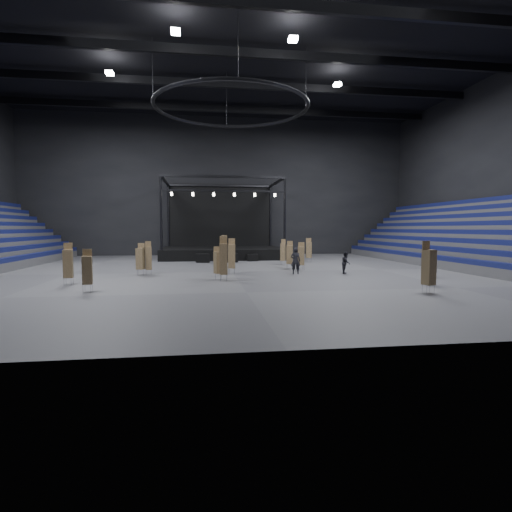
{
  "coord_description": "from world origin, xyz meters",
  "views": [
    {
      "loc": [
        -2.4,
        -32.02,
        3.52
      ],
      "look_at": [
        1.68,
        -2.0,
        1.4
      ],
      "focal_mm": 28.0,
      "sensor_mm": 36.0,
      "label": 1
    }
  ],
  "objects": [
    {
      "name": "floor",
      "position": [
        0.0,
        0.0,
        0.0
      ],
      "size": [
        50.0,
        50.0,
        0.0
      ],
      "primitive_type": "plane",
      "color": "#474649",
      "rests_on": "ground"
    },
    {
      "name": "ceiling",
      "position": [
        0.0,
        0.0,
        18.0
      ],
      "size": [
        50.0,
        42.0,
        0.2
      ],
      "primitive_type": "cube",
      "color": "black",
      "rests_on": "wall_back"
    },
    {
      "name": "wall_back",
      "position": [
        0.0,
        21.0,
        9.0
      ],
      "size": [
        50.0,
        0.2,
        18.0
      ],
      "primitive_type": "cube",
      "color": "black",
      "rests_on": "ground"
    },
    {
      "name": "wall_front",
      "position": [
        0.0,
        -21.0,
        9.0
      ],
      "size": [
        50.0,
        0.2,
        18.0
      ],
      "primitive_type": "cube",
      "color": "black",
      "rests_on": "ground"
    },
    {
      "name": "bleachers_right",
      "position": [
        22.94,
        0.0,
        1.73
      ],
      "size": [
        7.2,
        40.0,
        6.4
      ],
      "color": "#464648",
      "rests_on": "floor"
    },
    {
      "name": "stage",
      "position": [
        0.0,
        16.24,
        1.45
      ],
      "size": [
        14.0,
        10.0,
        9.2
      ],
      "color": "black",
      "rests_on": "floor"
    },
    {
      "name": "truss_ring",
      "position": [
        -0.0,
        0.0,
        13.0
      ],
      "size": [
        12.3,
        12.3,
        5.15
      ],
      "color": "black",
      "rests_on": "ceiling"
    },
    {
      "name": "roof_girders",
      "position": [
        0.0,
        -0.0,
        17.2
      ],
      "size": [
        49.0,
        30.35,
        0.7
      ],
      "color": "black",
      "rests_on": "ceiling"
    },
    {
      "name": "floodlights",
      "position": [
        0.0,
        -4.0,
        16.6
      ],
      "size": [
        28.6,
        16.6,
        0.25
      ],
      "color": "white",
      "rests_on": "roof_girders"
    },
    {
      "name": "flight_case_left",
      "position": [
        -2.32,
        9.0,
        0.45
      ],
      "size": [
        1.45,
        0.9,
        0.9
      ],
      "primitive_type": "cube",
      "rotation": [
        0.0,
        0.0,
        -0.17
      ],
      "color": "black",
      "rests_on": "floor"
    },
    {
      "name": "flight_case_mid",
      "position": [
        0.56,
        8.92,
        0.45
      ],
      "size": [
        1.49,
        1.01,
        0.91
      ],
      "primitive_type": "cube",
      "rotation": [
        0.0,
        0.0,
        0.26
      ],
      "color": "black",
      "rests_on": "floor"
    },
    {
      "name": "flight_case_right",
      "position": [
        2.93,
        10.05,
        0.38
      ],
      "size": [
        1.2,
        0.74,
        0.75
      ],
      "primitive_type": "cube",
      "rotation": [
        0.0,
        0.0,
        0.16
      ],
      "color": "black",
      "rests_on": "floor"
    },
    {
      "name": "chair_stack_0",
      "position": [
        -1.3,
        -4.68,
        1.2
      ],
      "size": [
        0.66,
        0.66,
        2.26
      ],
      "rotation": [
        0.0,
        0.0,
        0.43
      ],
      "color": "silver",
      "rests_on": "floor"
    },
    {
      "name": "chair_stack_1",
      "position": [
        -0.25,
        8.01,
        1.45
      ],
      "size": [
        0.73,
        0.73,
        2.81
      ],
      "rotation": [
        0.0,
        0.0,
        -0.42
      ],
      "color": "silver",
      "rests_on": "floor"
    },
    {
      "name": "chair_stack_2",
      "position": [
        -10.63,
        -6.07,
        1.36
      ],
      "size": [
        0.61,
        0.61,
        2.62
      ],
      "rotation": [
        0.0,
        0.0,
        0.15
      ],
      "color": "silver",
      "rests_on": "floor"
    },
    {
      "name": "chair_stack_3",
      "position": [
        -6.97,
        -1.39,
        1.27
      ],
      "size": [
        0.64,
        0.64,
        2.4
      ],
      "rotation": [
        0.0,
        0.0,
        -0.25
      ],
      "color": "silver",
      "rests_on": "floor"
    },
    {
      "name": "chair_stack_4",
      "position": [
        11.53,
        -9.35,
        1.02
      ],
      "size": [
        0.58,
        0.58,
        1.9
      ],
      "rotation": [
        0.0,
        0.0,
        0.39
      ],
      "color": "silver",
      "rests_on": "floor"
    },
    {
      "name": "chair_stack_5",
      "position": [
        -0.98,
        -5.51,
        1.52
      ],
      "size": [
        0.56,
        0.56,
        3.0
      ],
      "rotation": [
        0.0,
        0.0,
        -0.06
      ],
      "color": "silver",
      "rests_on": "floor"
    },
    {
      "name": "chair_stack_6",
      "position": [
        9.77,
        -11.99,
        1.46
      ],
      "size": [
        0.7,
        0.7,
        2.83
      ],
      "rotation": [
        0.0,
        0.0,
        0.33
      ],
      "color": "silver",
      "rests_on": "floor"
    },
    {
      "name": "chair_stack_7",
      "position": [
        5.13,
        1.71,
        1.27
      ],
      "size": [
        0.64,
        0.64,
        2.41
      ],
      "rotation": [
        0.0,
        0.0,
        -0.31
      ],
      "color": "silver",
      "rests_on": "floor"
    },
    {
      "name": "chair_stack_8",
      "position": [
        8.55,
        8.01,
        1.32
      ],
      "size": [
        0.63,
        0.63,
        2.49
      ],
      "rotation": [
        0.0,
        0.0,
        -0.16
      ],
      "color": "silver",
      "rests_on": "floor"
    },
    {
      "name": "chair_stack_9",
      "position": [
        5.79,
        0.29,
        1.25
      ],
      "size": [
        0.67,
        0.67,
        2.35
      ],
      "rotation": [
        0.0,
        0.0,
        -0.29
      ],
      "color": "silver",
      "rests_on": "floor"
    },
    {
      "name": "chair_stack_10",
      "position": [
        -8.69,
        -9.06,
        1.25
      ],
      "size": [
        0.58,
        0.58,
        2.37
      ],
      "rotation": [
        0.0,
        0.0,
        0.16
      ],
      "color": "silver",
      "rests_on": "floor"
    },
    {
      "name": "chair_stack_11",
      "position": [
        -6.42,
        -1.08,
        1.29
      ],
      "size": [
        0.53,
        0.53,
        2.53
      ],
      "rotation": [
        0.0,
        0.0,
        0.18
      ],
      "color": "silver",
      "rests_on": "floor"
    },
    {
      "name": "chair_stack_12",
      "position": [
        14.0,
        -4.84,
        1.2
      ],
      "size": [
        0.51,
        0.51,
        2.27
      ],
      "rotation": [
        0.0,
        0.0,
        -0.01
      ],
      "color": "silver",
      "rests_on": "floor"
    },
    {
      "name": "chair_stack_13",
      "position": [
        5.38,
        5.77,
        1.26
      ],
      "size": [
        0.58,
        0.58,
        2.47
      ],
      "rotation": [
        0.0,
        0.0,
        -0.41
      ],
      "color": "silver",
      "rests_on": "floor"
    },
    {
      "name": "chair_stack_14",
      "position": [
        -0.13,
        -1.48,
        1.41
      ],
      "size": [
        0.59,
        0.59,
        2.74
      ],
      "rotation": [
        0.0,
        0.0,
        -0.12
      ],
      "color": "silver",
      "rests_on": "floor"
    },
    {
      "name": "man_center",
      "position": [
        4.71,
        -2.26,
        1.02
      ],
      "size": [
        0.86,
        0.69,
        2.04
      ],
      "primitive_type": "imported",
      "rotation": [
        0.0,
        0.0,
        2.84
      ],
      "color": "black",
      "rests_on": "floor"
    },
    {
      "name": "crew_member",
      "position": [
        8.66,
        -2.47,
        0.85
      ],
      "size": [
        0.93,
        1.02,
        1.7
      ],
      "primitive_type": "imported",
      "rotation": [
        0.0,
        0.0,
        1.14
      ],
      "color": "black",
      "rests_on": "floor"
    }
  ]
}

